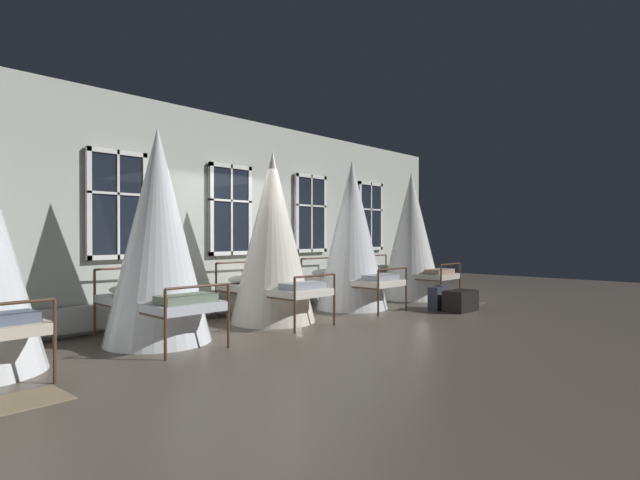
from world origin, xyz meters
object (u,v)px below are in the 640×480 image
at_px(cot_third, 273,239).
at_px(cot_fifth, 411,237).
at_px(cot_fourth, 352,236).
at_px(travel_trunk, 461,301).
at_px(suitcase_dark, 439,298).
at_px(cot_second, 158,237).

xyz_separation_m(cot_third, cot_fifth, (4.13, -0.05, 0.01)).
height_order(cot_fourth, cot_fifth, cot_fourth).
bearing_deg(cot_fourth, travel_trunk, -148.43).
relative_size(cot_third, cot_fourth, 0.97).
bearing_deg(cot_fourth, suitcase_dark, -141.80).
height_order(cot_fifth, suitcase_dark, cot_fifth).
xyz_separation_m(cot_fourth, suitcase_dark, (1.00, -1.32, -1.17)).
height_order(cot_third, cot_fourth, cot_fourth).
height_order(cot_third, suitcase_dark, cot_third).
height_order(cot_fourth, suitcase_dark, cot_fourth).
relative_size(cot_third, travel_trunk, 4.37).
bearing_deg(cot_fourth, cot_second, 91.51).
bearing_deg(cot_fifth, cot_second, 88.55).
xyz_separation_m(cot_second, suitcase_dark, (5.15, -1.29, -1.16)).
bearing_deg(cot_second, suitcase_dark, -102.93).
height_order(cot_second, suitcase_dark, cot_second).
distance_m(cot_second, cot_third, 2.09).
bearing_deg(cot_third, cot_fifth, -90.20).
bearing_deg(suitcase_dark, cot_fourth, 122.39).
distance_m(cot_fourth, travel_trunk, 2.37).
relative_size(cot_fourth, travel_trunk, 4.49).
bearing_deg(cot_second, cot_third, -87.78).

